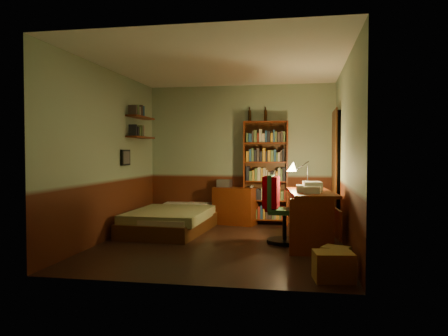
% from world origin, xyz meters
% --- Properties ---
extents(floor, '(3.50, 4.00, 0.02)m').
position_xyz_m(floor, '(0.00, 0.00, -0.01)').
color(floor, black).
rests_on(floor, ground).
extents(ceiling, '(3.50, 4.00, 0.02)m').
position_xyz_m(ceiling, '(0.00, 0.00, 2.61)').
color(ceiling, silver).
rests_on(ceiling, wall_back).
extents(wall_back, '(3.50, 0.02, 2.60)m').
position_xyz_m(wall_back, '(0.00, 2.01, 1.30)').
color(wall_back, gray).
rests_on(wall_back, ground).
extents(wall_left, '(0.02, 4.00, 2.60)m').
position_xyz_m(wall_left, '(-1.76, 0.00, 1.30)').
color(wall_left, gray).
rests_on(wall_left, ground).
extents(wall_right, '(0.02, 4.00, 2.60)m').
position_xyz_m(wall_right, '(1.76, 0.00, 1.30)').
color(wall_right, gray).
rests_on(wall_right, ground).
extents(wall_front, '(3.50, 0.02, 2.60)m').
position_xyz_m(wall_front, '(0.00, -2.01, 1.30)').
color(wall_front, gray).
rests_on(wall_front, ground).
extents(doorway, '(0.06, 0.90, 2.00)m').
position_xyz_m(doorway, '(1.72, 1.30, 1.00)').
color(doorway, black).
rests_on(doorway, ground).
extents(door_trim, '(0.02, 0.98, 2.08)m').
position_xyz_m(door_trim, '(1.69, 1.30, 1.00)').
color(door_trim, '#40220D').
rests_on(door_trim, ground).
extents(bed, '(1.29, 2.22, 0.64)m').
position_xyz_m(bed, '(-1.01, 0.97, 0.32)').
color(bed, olive).
rests_on(bed, ground).
extents(dresser, '(0.84, 0.57, 0.69)m').
position_xyz_m(dresser, '(-0.06, 1.76, 0.34)').
color(dresser, '#581F0B').
rests_on(dresser, ground).
extents(mini_stereo, '(0.27, 0.22, 0.14)m').
position_xyz_m(mini_stereo, '(-0.29, 1.89, 0.75)').
color(mini_stereo, '#B2B2B7').
rests_on(mini_stereo, dresser).
extents(bookshelf, '(0.84, 0.32, 1.91)m').
position_xyz_m(bookshelf, '(0.49, 1.85, 0.95)').
color(bookshelf, '#581F0B').
rests_on(bookshelf, ground).
extents(bottle_left, '(0.06, 0.06, 0.22)m').
position_xyz_m(bottle_left, '(0.18, 1.96, 2.02)').
color(bottle_left, black).
rests_on(bottle_left, bookshelf).
extents(bottle_right, '(0.07, 0.07, 0.21)m').
position_xyz_m(bottle_right, '(0.48, 1.96, 2.01)').
color(bottle_right, black).
rests_on(bottle_right, bookshelf).
extents(desk, '(0.76, 1.51, 0.78)m').
position_xyz_m(desk, '(1.28, 0.18, 0.39)').
color(desk, '#581F0B').
rests_on(desk, ground).
extents(paper_stack, '(0.28, 0.37, 0.14)m').
position_xyz_m(paper_stack, '(1.30, 0.17, 0.85)').
color(paper_stack, silver).
rests_on(paper_stack, desk).
extents(desk_lamp, '(0.22, 0.22, 0.63)m').
position_xyz_m(desk_lamp, '(1.24, 0.72, 1.09)').
color(desk_lamp, black).
rests_on(desk_lamp, desk).
extents(office_chair, '(0.52, 0.46, 0.98)m').
position_xyz_m(office_chair, '(0.91, 0.23, 0.49)').
color(office_chair, '#234F27').
rests_on(office_chair, ground).
extents(red_jacket, '(0.28, 0.42, 0.46)m').
position_xyz_m(red_jacket, '(0.66, 0.18, 1.21)').
color(red_jacket, '#A8000D').
rests_on(red_jacket, office_chair).
extents(wall_shelf_lower, '(0.20, 0.90, 0.03)m').
position_xyz_m(wall_shelf_lower, '(-1.64, 1.10, 1.60)').
color(wall_shelf_lower, '#581F0B').
rests_on(wall_shelf_lower, wall_left).
extents(wall_shelf_upper, '(0.20, 0.90, 0.03)m').
position_xyz_m(wall_shelf_upper, '(-1.64, 1.10, 1.95)').
color(wall_shelf_upper, '#581F0B').
rests_on(wall_shelf_upper, wall_left).
extents(framed_picture, '(0.04, 0.32, 0.26)m').
position_xyz_m(framed_picture, '(-1.72, 0.60, 1.25)').
color(framed_picture, black).
rests_on(framed_picture, wall_left).
extents(cardboard_box_a, '(0.44, 0.37, 0.30)m').
position_xyz_m(cardboard_box_a, '(1.49, -1.58, 0.15)').
color(cardboard_box_a, olive).
rests_on(cardboard_box_a, ground).
extents(cardboard_box_b, '(0.37, 0.35, 0.21)m').
position_xyz_m(cardboard_box_b, '(1.56, -0.89, 0.11)').
color(cardboard_box_b, olive).
rests_on(cardboard_box_b, ground).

